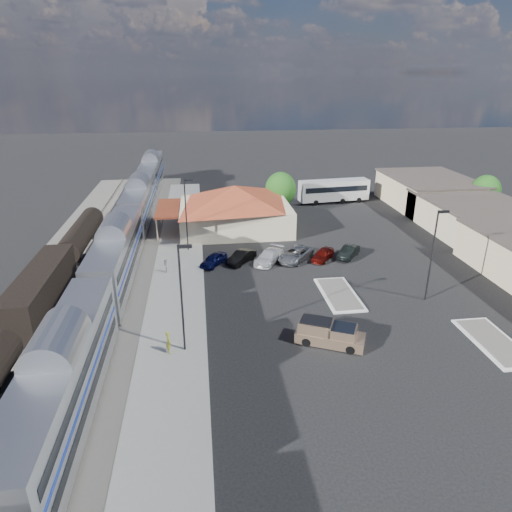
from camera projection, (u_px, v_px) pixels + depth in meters
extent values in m
plane|color=black|center=(304.00, 307.00, 42.92)|extent=(280.00, 280.00, 0.00)
cube|color=#4C4944|center=(91.00, 282.00, 47.81)|extent=(16.00, 100.00, 0.12)
cube|color=gray|center=(177.00, 286.00, 47.01)|extent=(5.50, 92.00, 0.18)
cube|color=silver|center=(64.00, 383.00, 27.59)|extent=(3.00, 20.00, 5.00)
cube|color=black|center=(70.00, 419.00, 28.62)|extent=(2.20, 16.00, 0.60)
cube|color=silver|center=(117.00, 255.00, 46.92)|extent=(3.00, 20.00, 5.00)
cube|color=black|center=(120.00, 279.00, 47.94)|extent=(2.20, 16.00, 0.60)
cube|color=silver|center=(140.00, 202.00, 66.24)|extent=(3.00, 20.00, 5.00)
cube|color=black|center=(141.00, 220.00, 67.27)|extent=(2.20, 16.00, 0.60)
cube|color=silver|center=(152.00, 173.00, 85.57)|extent=(3.00, 20.00, 5.00)
cube|color=black|center=(153.00, 187.00, 86.59)|extent=(2.20, 16.00, 0.60)
cube|color=black|center=(41.00, 289.00, 41.39)|extent=(2.80, 14.00, 3.60)
cube|color=black|center=(45.00, 308.00, 42.10)|extent=(2.20, 12.00, 0.60)
cylinder|color=black|center=(81.00, 233.00, 56.15)|extent=(2.80, 14.00, 2.80)
cube|color=black|center=(83.00, 247.00, 56.83)|extent=(2.20, 12.00, 0.60)
cube|color=#C4B78F|center=(235.00, 216.00, 63.81)|extent=(15.00, 12.00, 3.60)
pyramid|color=maroon|center=(235.00, 195.00, 62.65)|extent=(15.30, 12.24, 2.60)
cube|color=maroon|center=(168.00, 208.00, 62.19)|extent=(3.20, 9.60, 0.25)
cube|color=#C6B28C|center=(477.00, 219.00, 62.00)|extent=(12.00, 18.00, 4.00)
cube|color=#3F3833|center=(479.00, 204.00, 61.20)|extent=(12.40, 18.40, 0.30)
cube|color=#C6B28C|center=(428.00, 192.00, 74.79)|extent=(12.00, 16.00, 4.50)
cube|color=#3F3833|center=(430.00, 178.00, 73.90)|extent=(12.40, 16.40, 0.30)
cube|color=silver|center=(339.00, 294.00, 45.20)|extent=(3.30, 7.50, 0.15)
cube|color=#4C4944|center=(339.00, 294.00, 45.17)|extent=(2.70, 6.90, 0.10)
cube|color=silver|center=(494.00, 342.00, 37.16)|extent=(3.30, 7.50, 0.15)
cube|color=#4C4944|center=(494.00, 341.00, 37.13)|extent=(2.70, 6.90, 0.10)
cylinder|color=black|center=(182.00, 301.00, 34.44)|extent=(0.16, 0.16, 9.00)
cube|color=black|center=(185.00, 246.00, 32.87)|extent=(1.00, 0.25, 0.22)
cylinder|color=black|center=(186.00, 216.00, 54.68)|extent=(0.16, 0.16, 9.00)
cube|color=black|center=(188.00, 180.00, 53.11)|extent=(1.00, 0.25, 0.22)
cylinder|color=black|center=(431.00, 257.00, 42.64)|extent=(0.16, 0.16, 9.00)
cube|color=black|center=(444.00, 212.00, 41.07)|extent=(1.00, 0.25, 0.22)
cylinder|color=#382314|center=(482.00, 207.00, 70.33)|extent=(0.30, 0.30, 2.55)
ellipsoid|color=#204C15|center=(485.00, 191.00, 69.40)|extent=(4.41, 4.41, 4.87)
cylinder|color=#382314|center=(280.00, 206.00, 70.37)|extent=(0.30, 0.30, 2.73)
ellipsoid|color=#204C15|center=(281.00, 189.00, 69.37)|extent=(4.71, 4.71, 5.21)
cube|color=#A28163|center=(330.00, 338.00, 36.88)|extent=(5.81, 4.17, 0.90)
cube|color=#A28163|center=(331.00, 331.00, 36.62)|extent=(2.70, 2.61, 0.95)
cube|color=#A28163|center=(331.00, 329.00, 36.59)|extent=(3.19, 2.84, 1.10)
cylinder|color=black|center=(350.00, 350.00, 35.65)|extent=(0.77, 0.56, 0.72)
cylinder|color=black|center=(353.00, 338.00, 37.23)|extent=(0.77, 0.56, 0.72)
cylinder|color=black|center=(306.00, 342.00, 36.68)|extent=(0.77, 0.56, 0.72)
cylinder|color=black|center=(311.00, 331.00, 38.26)|extent=(0.77, 0.56, 0.72)
cube|color=white|center=(334.00, 190.00, 76.80)|extent=(12.06, 3.79, 3.36)
cube|color=black|center=(334.00, 188.00, 76.65)|extent=(11.12, 3.73, 0.89)
cylinder|color=black|center=(359.00, 200.00, 77.26)|extent=(0.91, 0.39, 0.89)
cylinder|color=black|center=(353.00, 197.00, 79.35)|extent=(0.91, 0.39, 0.89)
cylinder|color=black|center=(316.00, 203.00, 75.63)|extent=(0.91, 0.39, 0.89)
cylinder|color=black|center=(311.00, 199.00, 77.72)|extent=(0.91, 0.39, 0.89)
imported|color=gold|center=(169.00, 342.00, 35.35)|extent=(0.55, 0.74, 1.85)
imported|color=silver|center=(165.00, 266.00, 49.51)|extent=(0.76, 0.89, 1.61)
imported|color=#0D1041|center=(214.00, 260.00, 51.99)|extent=(3.61, 4.17, 1.36)
imported|color=black|center=(241.00, 257.00, 52.63)|extent=(3.93, 4.25, 1.42)
imported|color=white|center=(269.00, 257.00, 52.72)|extent=(4.50, 5.38, 1.47)
imported|color=gray|center=(296.00, 254.00, 53.36)|extent=(5.35, 5.73, 1.50)
imported|color=maroon|center=(323.00, 254.00, 53.48)|extent=(3.72, 4.18, 1.37)
imported|color=black|center=(348.00, 252.00, 54.13)|extent=(3.73, 4.22, 1.38)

